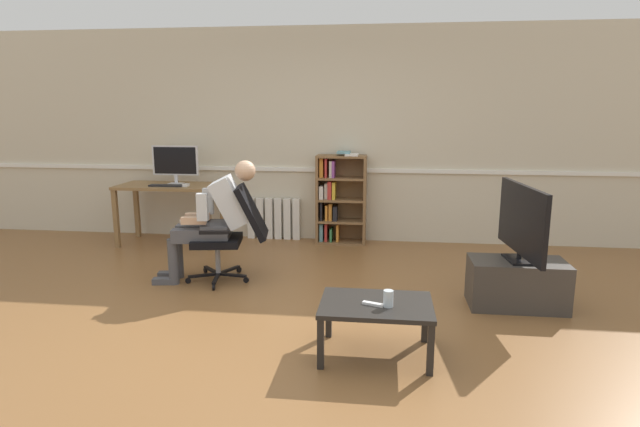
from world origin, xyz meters
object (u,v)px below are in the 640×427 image
coffee_table (376,309)px  drinking_glass (388,299)px  computer_desk (170,193)px  bookshelf (338,199)px  office_chair (233,230)px  keyboard (166,186)px  person_seated (214,217)px  tv_screen (522,221)px  tv_stand (517,284)px  spare_remote (373,304)px  imac_monitor (175,162)px  computer_mouse (186,185)px  radiator (274,219)px

coffee_table → drinking_glass: bearing=-36.2°
computer_desk → drinking_glass: (2.73, -2.84, -0.21)m
bookshelf → office_chair: 1.85m
keyboard → person_seated: 1.58m
person_seated → tv_screen: bearing=73.7°
office_chair → coffee_table: size_ratio=1.25×
computer_desk → tv_screen: size_ratio=1.23×
bookshelf → coffee_table: 3.12m
bookshelf → tv_stand: bearing=-49.0°
person_seated → tv_stand: 2.87m
tv_screen → spare_remote: tv_screen is taller
office_chair → person_seated: person_seated is taller
keyboard → spare_remote: bearing=-45.9°
imac_monitor → coffee_table: imac_monitor is taller
computer_mouse → person_seated: 1.46m
office_chair → spare_remote: (1.42, -1.50, -0.13)m
coffee_table → drinking_glass: drinking_glass is taller
radiator → office_chair: bearing=-91.4°
person_seated → coffee_table: size_ratio=1.56×
bookshelf → person_seated: person_seated is taller
computer_desk → bookshelf: bookshelf is taller
bookshelf → tv_stand: 2.68m
computer_desk → imac_monitor: 0.40m
imac_monitor → tv_stand: size_ratio=0.74×
person_seated → tv_stand: size_ratio=1.49×
tv_screen → computer_mouse: bearing=60.0°
person_seated → coffee_table: bearing=39.7°
keyboard → bookshelf: bearing=11.7°
computer_mouse → keyboard: bearing=-175.3°
imac_monitor → coffee_table: 3.91m
radiator → spare_remote: bearing=-66.8°
keyboard → spare_remote: keyboard is taller
office_chair → person_seated: bearing=-90.0°
imac_monitor → keyboard: bearing=-100.5°
tv_screen → coffee_table: tv_screen is taller
drinking_glass → office_chair: bearing=135.3°
coffee_table → computer_desk: bearing=133.7°
imac_monitor → coffee_table: size_ratio=0.77×
keyboard → radiator: size_ratio=0.61×
imac_monitor → person_seated: (0.97, -1.43, -0.39)m
bookshelf → drinking_glass: 3.19m
tv_screen → drinking_glass: size_ratio=9.02×
computer_desk → keyboard: size_ratio=2.99×
computer_desk → tv_screen: 4.22m
bookshelf → computer_mouse: bearing=-167.4°
radiator → person_seated: person_seated is taller
computer_mouse → spare_remote: computer_mouse is taller
radiator → spare_remote: 3.50m
tv_stand → drinking_glass: bearing=-134.9°
computer_mouse → person_seated: (0.76, -1.24, -0.12)m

